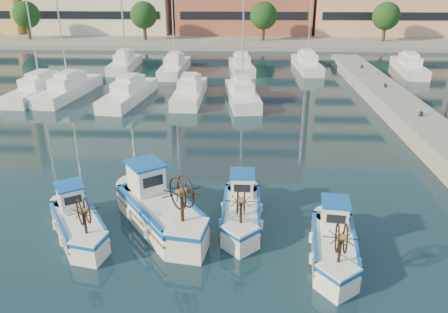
# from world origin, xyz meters

# --- Properties ---
(ground) EXTENTS (300.00, 300.00, 0.00)m
(ground) POSITION_xyz_m (0.00, 0.00, 0.00)
(ground) COLOR #183340
(ground) RESTS_ON ground
(yacht_marina) EXTENTS (39.09, 22.89, 11.50)m
(yacht_marina) POSITION_xyz_m (-3.41, 27.81, 0.53)
(yacht_marina) COLOR white
(yacht_marina) RESTS_ON ground
(fishing_boat_a) EXTENTS (3.34, 4.00, 2.44)m
(fishing_boat_a) POSITION_xyz_m (-5.71, 0.67, 0.67)
(fishing_boat_a) COLOR white
(fishing_boat_a) RESTS_ON ground
(fishing_boat_b) EXTENTS (4.50, 5.13, 3.17)m
(fishing_boat_b) POSITION_xyz_m (-2.49, 1.58, 0.87)
(fishing_boat_b) COLOR white
(fishing_boat_b) RESTS_ON ground
(fishing_boat_c) EXTENTS (1.69, 4.00, 2.48)m
(fishing_boat_c) POSITION_xyz_m (1.04, 1.92, 0.68)
(fishing_boat_c) COLOR white
(fishing_boat_c) RESTS_ON ground
(fishing_boat_d) EXTENTS (2.08, 4.05, 2.47)m
(fishing_boat_d) POSITION_xyz_m (4.56, -0.47, 0.68)
(fishing_boat_d) COLOR white
(fishing_boat_d) RESTS_ON ground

